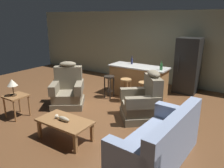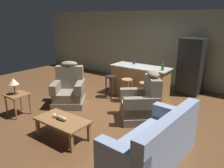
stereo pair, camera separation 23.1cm
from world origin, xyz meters
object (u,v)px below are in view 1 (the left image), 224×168
end_table (16,99)px  bar_stool_middle (126,86)px  recliner_near_lamp (68,91)px  bar_stool_left (109,83)px  recliner_near_island (143,102)px  bottle_short_amber (132,61)px  coffee_table (65,123)px  fish_figurine (63,119)px  kitchen_island (138,81)px  bar_stool_right (144,89)px  refrigerator (188,66)px  table_lamp (12,83)px  bottle_tall_green (161,67)px  couch (160,144)px

end_table → bar_stool_middle: bearing=54.3°
recliner_near_lamp → bar_stool_left: (0.62, 1.12, 0.05)m
recliner_near_island → bottle_short_amber: size_ratio=4.72×
coffee_table → bottle_short_amber: bottle_short_amber is taller
fish_figurine → recliner_near_lamp: 1.85m
recliner_near_lamp → end_table: recliner_near_lamp is taller
recliner_near_lamp → bar_stool_middle: recliner_near_lamp is taller
recliner_near_island → end_table: bearing=-8.9°
kitchen_island → bottle_short_amber: bottle_short_amber is taller
bottle_short_amber → bar_stool_right: bearing=-43.8°
coffee_table → refrigerator: (1.18, 4.31, 0.52)m
end_table → fish_figurine: bearing=-4.5°
coffee_table → fish_figurine: fish_figurine is taller
coffee_table → end_table: size_ratio=1.96×
refrigerator → coffee_table: bearing=-105.3°
bar_stool_right → kitchen_island: bearing=128.6°
table_lamp → bottle_tall_green: 3.88m
coffee_table → bar_stool_middle: size_ratio=1.62×
table_lamp → bottle_tall_green: (2.55, 2.92, 0.18)m
bar_stool_left → bar_stool_middle: bearing=0.0°
bottle_tall_green → coffee_table: bearing=-104.8°
couch → fish_figurine: bearing=15.7°
recliner_near_island → refrigerator: refrigerator is taller
fish_figurine → refrigerator: refrigerator is taller
couch → bottle_tall_green: 2.91m
bar_stool_left → bottle_short_amber: 1.03m
bar_stool_middle → couch: bearing=-48.3°
recliner_near_island → bottle_tall_green: size_ratio=4.71×
couch → bar_stool_right: (-1.30, 2.11, 0.13)m
bar_stool_right → bottle_tall_green: (0.25, 0.52, 0.57)m
recliner_near_island → bottle_tall_green: 1.43m
end_table → bottle_short_amber: bearing=65.3°
couch → bar_stool_right: size_ratio=2.87×
recliner_near_lamp → bottle_tall_green: (2.03, 1.64, 0.62)m
couch → recliner_near_island: recliner_near_island is taller
fish_figurine → table_lamp: bearing=176.7°
bar_stool_left → refrigerator: (1.80, 1.83, 0.41)m
refrigerator → bar_stool_middle: bearing=-123.7°
coffee_table → kitchen_island: bearing=89.4°
kitchen_island → refrigerator: 1.71m
couch → bottle_short_amber: bottle_short_amber is taller
recliner_near_island → table_lamp: 3.14m
table_lamp → couch: bearing=4.7°
end_table → bottle_short_amber: (1.46, 3.17, 0.58)m
bottle_tall_green → kitchen_island: bearing=171.5°
kitchen_island → bar_stool_right: size_ratio=2.65×
coffee_table → couch: 1.87m
recliner_near_lamp → bar_stool_middle: (1.20, 1.12, 0.05)m
bar_stool_middle → bar_stool_right: bearing=0.0°
bottle_short_amber → bottle_tall_green: bearing=-14.4°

